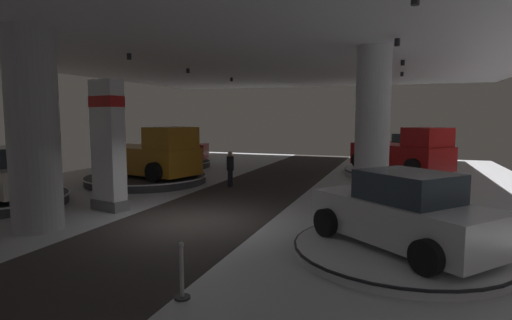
# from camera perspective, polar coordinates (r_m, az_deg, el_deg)

# --- Properties ---
(ground) EXTENTS (24.00, 44.00, 0.06)m
(ground) POSITION_cam_1_polar(r_m,az_deg,el_deg) (12.52, -9.01, -8.62)
(ground) COLOR silver
(ceiling_with_spotlights) EXTENTS (24.00, 44.00, 0.39)m
(ceiling_with_spotlights) POSITION_cam_1_polar(r_m,az_deg,el_deg) (12.35, -9.46, 17.26)
(ceiling_with_spotlights) COLOR silver
(column_right) EXTENTS (1.17, 1.17, 5.50)m
(column_right) POSITION_cam_1_polar(r_m,az_deg,el_deg) (14.61, 15.94, 4.34)
(column_right) COLOR silver
(column_right) RESTS_ON ground
(column_left) EXTENTS (1.33, 1.33, 5.50)m
(column_left) POSITION_cam_1_polar(r_m,az_deg,el_deg) (12.67, -28.67, 3.58)
(column_left) COLOR #ADADB2
(column_left) RESTS_ON ground
(brand_sign_pylon) EXTENTS (1.38, 0.91, 4.35)m
(brand_sign_pylon) POSITION_cam_1_polar(r_m,az_deg,el_deg) (14.44, -19.97, 2.17)
(brand_sign_pylon) COLOR slate
(brand_sign_pylon) RESTS_ON ground
(display_platform_near_right) EXTENTS (4.82, 4.82, 0.23)m
(display_platform_near_right) POSITION_cam_1_polar(r_m,az_deg,el_deg) (10.03, 19.50, -11.74)
(display_platform_near_right) COLOR silver
(display_platform_near_right) RESTS_ON ground
(display_car_near_right) EXTENTS (4.36, 4.10, 1.71)m
(display_car_near_right) POSITION_cam_1_polar(r_m,az_deg,el_deg) (9.79, 19.82, -6.96)
(display_car_near_right) COLOR silver
(display_car_near_right) RESTS_ON display_platform_near_right
(display_platform_far_right) EXTENTS (5.68, 5.68, 0.30)m
(display_platform_far_right) POSITION_cam_1_polar(r_m,az_deg,el_deg) (23.05, 19.33, -1.65)
(display_platform_far_right) COLOR silver
(display_platform_far_right) RESTS_ON ground
(pickup_truck_far_right) EXTENTS (5.35, 5.10, 2.30)m
(pickup_truck_far_right) POSITION_cam_1_polar(r_m,az_deg,el_deg) (22.72, 20.03, 0.92)
(pickup_truck_far_right) COLOR red
(pickup_truck_far_right) RESTS_ON display_platform_far_right
(display_platform_far_left) EXTENTS (4.65, 4.65, 0.38)m
(display_platform_far_left) POSITION_cam_1_polar(r_m,az_deg,el_deg) (25.93, -11.50, -0.50)
(display_platform_far_left) COLOR #333338
(display_platform_far_left) RESTS_ON ground
(display_car_far_left) EXTENTS (4.53, 3.10, 1.71)m
(display_car_far_left) POSITION_cam_1_polar(r_m,az_deg,el_deg) (25.83, -11.48, 1.56)
(display_car_far_left) COLOR red
(display_car_far_left) RESTS_ON display_platform_far_left
(display_platform_mid_left) EXTENTS (5.68, 5.68, 0.37)m
(display_platform_mid_left) POSITION_cam_1_polar(r_m,az_deg,el_deg) (20.05, -15.05, -2.53)
(display_platform_mid_left) COLOR #333338
(display_platform_mid_left) RESTS_ON ground
(pickup_truck_mid_left) EXTENTS (5.66, 3.73, 2.30)m
(pickup_truck_mid_left) POSITION_cam_1_polar(r_m,az_deg,el_deg) (19.67, -14.53, 0.55)
(pickup_truck_mid_left) COLOR #B77519
(pickup_truck_mid_left) RESTS_ON display_platform_mid_left
(display_platform_deep_right) EXTENTS (5.13, 5.13, 0.26)m
(display_platform_deep_right) POSITION_cam_1_polar(r_m,az_deg,el_deg) (29.73, 20.44, -0.05)
(display_platform_deep_right) COLOR silver
(display_platform_deep_right) RESTS_ON ground
(display_car_deep_right) EXTENTS (4.47, 3.89, 1.71)m
(display_car_deep_right) POSITION_cam_1_polar(r_m,az_deg,el_deg) (29.64, 20.55, 1.63)
(display_car_deep_right) COLOR maroon
(display_car_deep_right) RESTS_ON display_platform_deep_right
(visitor_walking_near) EXTENTS (0.32, 0.32, 1.59)m
(visitor_walking_near) POSITION_cam_1_polar(r_m,az_deg,el_deg) (18.20, -3.62, -0.95)
(visitor_walking_near) COLOR black
(visitor_walking_near) RESTS_ON ground
(stanchion_a) EXTENTS (0.28, 0.28, 1.01)m
(stanchion_a) POSITION_cam_1_polar(r_m,az_deg,el_deg) (7.43, -10.32, -15.91)
(stanchion_a) COLOR #333338
(stanchion_a) RESTS_ON ground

